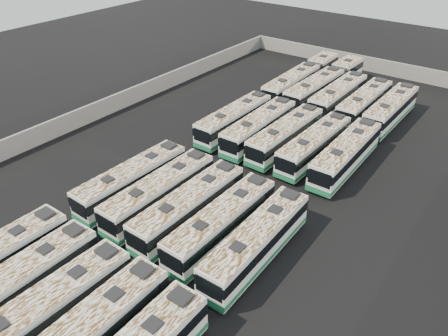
{
  "coord_description": "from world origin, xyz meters",
  "views": [
    {
      "loc": [
        19.19,
        -29.62,
        23.3
      ],
      "look_at": [
        -1.6,
        -1.99,
        1.6
      ],
      "focal_mm": 35.0,
      "sensor_mm": 36.0,
      "label": 1
    }
  ],
  "objects_px": {
    "bus_midback_right": "(314,145)",
    "bus_back_far_left": "(302,78)",
    "bus_front_center": "(46,313)",
    "bus_midfront_left": "(160,193)",
    "bus_back_far_right": "(390,110)",
    "bus_midback_far_right": "(346,154)",
    "bus_midback_center": "(285,135)",
    "bus_back_right": "(364,103)",
    "bus_midfront_right": "(222,223)",
    "bus_back_center": "(338,96)",
    "bus_midfront_center": "(189,207)",
    "bus_midfront_far_left": "(132,180)",
    "bus_front_left": "(16,287)",
    "bus_midback_left": "(259,127)",
    "bus_midback_far_left": "(234,119)",
    "bus_midfront_far_right": "(257,242)",
    "bus_back_left": "(326,83)"
  },
  "relations": [
    {
      "from": "bus_midfront_center",
      "to": "bus_back_far_right",
      "type": "distance_m",
      "value": 29.4
    },
    {
      "from": "bus_back_right",
      "to": "bus_midback_right",
      "type": "bearing_deg",
      "value": -90.22
    },
    {
      "from": "bus_midback_left",
      "to": "bus_midback_right",
      "type": "xyz_separation_m",
      "value": [
        6.63,
        0.11,
        -0.04
      ]
    },
    {
      "from": "bus_midback_left",
      "to": "bus_back_center",
      "type": "bearing_deg",
      "value": 74.94
    },
    {
      "from": "bus_front_left",
      "to": "bus_midback_center",
      "type": "distance_m",
      "value": 29.1
    },
    {
      "from": "bus_front_left",
      "to": "bus_midback_left",
      "type": "height_order",
      "value": "bus_midback_left"
    },
    {
      "from": "bus_back_far_left",
      "to": "bus_midfront_center",
      "type": "bearing_deg",
      "value": -79.14
    },
    {
      "from": "bus_midback_far_right",
      "to": "bus_midback_far_left",
      "type": "bearing_deg",
      "value": -179.99
    },
    {
      "from": "bus_back_right",
      "to": "bus_back_far_left",
      "type": "bearing_deg",
      "value": 162.77
    },
    {
      "from": "bus_midback_far_right",
      "to": "bus_back_far_left",
      "type": "relative_size",
      "value": 0.65
    },
    {
      "from": "bus_back_far_left",
      "to": "bus_midback_left",
      "type": "bearing_deg",
      "value": -79.09
    },
    {
      "from": "bus_midfront_left",
      "to": "bus_back_far_right",
      "type": "relative_size",
      "value": 0.98
    },
    {
      "from": "bus_midfront_right",
      "to": "bus_midback_right",
      "type": "height_order",
      "value": "same"
    },
    {
      "from": "bus_midfront_center",
      "to": "bus_midback_far_right",
      "type": "xyz_separation_m",
      "value": [
        6.72,
        15.66,
        0.03
      ]
    },
    {
      "from": "bus_back_right",
      "to": "bus_back_center",
      "type": "bearing_deg",
      "value": 179.49
    },
    {
      "from": "bus_midfront_left",
      "to": "bus_front_center",
      "type": "bearing_deg",
      "value": -76.05
    },
    {
      "from": "bus_midfront_far_left",
      "to": "bus_back_left",
      "type": "relative_size",
      "value": 0.62
    },
    {
      "from": "bus_midback_left",
      "to": "bus_midback_center",
      "type": "bearing_deg",
      "value": 1.33
    },
    {
      "from": "bus_midfront_left",
      "to": "bus_midback_right",
      "type": "height_order",
      "value": "bus_midfront_left"
    },
    {
      "from": "bus_midback_far_right",
      "to": "bus_midback_left",
      "type": "bearing_deg",
      "value": -179.69
    },
    {
      "from": "bus_midback_far_left",
      "to": "bus_back_far_right",
      "type": "relative_size",
      "value": 0.97
    },
    {
      "from": "bus_midback_right",
      "to": "bus_back_far_left",
      "type": "height_order",
      "value": "bus_back_far_left"
    },
    {
      "from": "bus_midfront_left",
      "to": "bus_back_far_right",
      "type": "xyz_separation_m",
      "value": [
        9.98,
        28.62,
        0.03
      ]
    },
    {
      "from": "bus_front_left",
      "to": "bus_back_left",
      "type": "distance_m",
      "value": 45.31
    },
    {
      "from": "bus_front_left",
      "to": "bus_back_left",
      "type": "xyz_separation_m",
      "value": [
        0.04,
        45.31,
        0.03
      ]
    },
    {
      "from": "bus_midfront_center",
      "to": "bus_midfront_far_right",
      "type": "xyz_separation_m",
      "value": [
        6.73,
        -0.23,
        -0.01
      ]
    },
    {
      "from": "bus_midfront_center",
      "to": "bus_midfront_far_left",
      "type": "bearing_deg",
      "value": -179.36
    },
    {
      "from": "bus_front_center",
      "to": "bus_midback_far_left",
      "type": "bearing_deg",
      "value": 104.2
    },
    {
      "from": "bus_midback_far_right",
      "to": "bus_back_center",
      "type": "xyz_separation_m",
      "value": [
        -6.73,
        12.99,
        0.01
      ]
    },
    {
      "from": "bus_midback_far_left",
      "to": "bus_midfront_far_right",
      "type": "bearing_deg",
      "value": -49.29
    },
    {
      "from": "bus_front_center",
      "to": "bus_back_far_left",
      "type": "bearing_deg",
      "value": 99.73
    },
    {
      "from": "bus_back_center",
      "to": "bus_midback_right",
      "type": "bearing_deg",
      "value": -75.44
    },
    {
      "from": "bus_front_center",
      "to": "bus_midfront_center",
      "type": "distance_m",
      "value": 13.34
    },
    {
      "from": "bus_midback_center",
      "to": "bus_midback_far_right",
      "type": "distance_m",
      "value": 6.77
    },
    {
      "from": "bus_midfront_far_right",
      "to": "bus_midback_right",
      "type": "distance_m",
      "value": 16.18
    },
    {
      "from": "bus_midfront_right",
      "to": "bus_back_center",
      "type": "xyz_separation_m",
      "value": [
        -3.33,
        28.64,
        0.07
      ]
    },
    {
      "from": "bus_midback_left",
      "to": "bus_midback_center",
      "type": "height_order",
      "value": "bus_midback_left"
    },
    {
      "from": "bus_midfront_far_left",
      "to": "bus_midfront_right",
      "type": "distance_m",
      "value": 10.0
    },
    {
      "from": "bus_front_left",
      "to": "bus_back_far_left",
      "type": "bearing_deg",
      "value": 93.24
    },
    {
      "from": "bus_back_center",
      "to": "bus_back_right",
      "type": "xyz_separation_m",
      "value": [
        3.43,
        -0.04,
        -0.03
      ]
    },
    {
      "from": "bus_midfront_center",
      "to": "bus_midback_center",
      "type": "relative_size",
      "value": 1.0
    },
    {
      "from": "bus_midfront_right",
      "to": "bus_midback_center",
      "type": "relative_size",
      "value": 0.98
    },
    {
      "from": "bus_front_left",
      "to": "bus_front_center",
      "type": "distance_m",
      "value": 3.36
    },
    {
      "from": "bus_back_far_left",
      "to": "bus_back_far_right",
      "type": "bearing_deg",
      "value": -14.4
    },
    {
      "from": "bus_midback_center",
      "to": "bus_back_right",
      "type": "height_order",
      "value": "bus_back_right"
    },
    {
      "from": "bus_midback_center",
      "to": "bus_back_far_right",
      "type": "bearing_deg",
      "value": 64.04
    },
    {
      "from": "bus_midfront_far_left",
      "to": "bus_midback_center",
      "type": "bearing_deg",
      "value": 68.31
    },
    {
      "from": "bus_back_center",
      "to": "bus_front_center",
      "type": "bearing_deg",
      "value": -89.85
    },
    {
      "from": "bus_front_center",
      "to": "bus_midfront_left",
      "type": "bearing_deg",
      "value": 105.18
    },
    {
      "from": "bus_midfront_far_left",
      "to": "bus_midback_center",
      "type": "xyz_separation_m",
      "value": [
        6.64,
        15.66,
        0.03
      ]
    }
  ]
}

